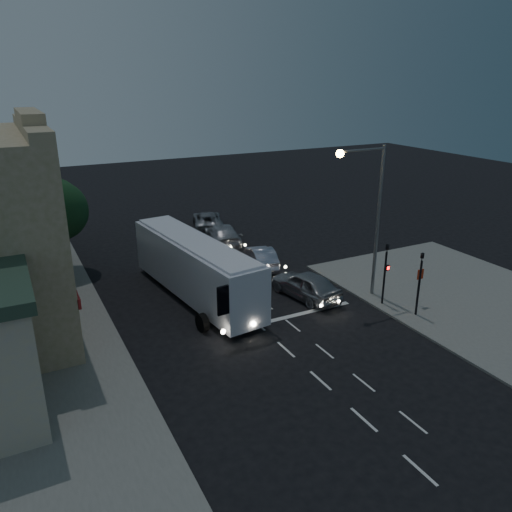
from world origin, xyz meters
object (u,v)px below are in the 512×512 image
car_sedan_b (223,234)px  car_sedan_c (208,220)px  street_tree (57,208)px  traffic_signal_main (386,267)px  tour_bus (195,266)px  car_suv (306,285)px  regulatory_sign (419,281)px  streetlight (370,205)px  car_sedan_a (261,257)px  traffic_signal_side (420,276)px

car_sedan_b → car_sedan_c: 4.65m
street_tree → traffic_signal_main: bearing=-42.0°
tour_bus → car_sedan_c: (6.18, 13.39, -1.27)m
car_suv → regulatory_sign: size_ratio=2.22×
regulatory_sign → streetlight: size_ratio=0.24×
car_sedan_a → car_sedan_c: 10.58m
car_sedan_a → car_sedan_c: car_sedan_c is taller
car_sedan_b → street_tree: (-12.11, -0.61, 3.70)m
traffic_signal_main → streetlight: bearing=100.2°
car_suv → regulatory_sign: regulatory_sign is taller
car_sedan_c → traffic_signal_main: bearing=116.7°
traffic_signal_main → car_suv: bearing=138.4°
tour_bus → street_tree: (-6.51, 8.16, 2.50)m
car_sedan_a → regulatory_sign: 11.14m
traffic_signal_main → car_sedan_b: bearing=104.0°
car_suv → car_sedan_c: bearing=-101.2°
traffic_signal_side → traffic_signal_main: bearing=109.5°
tour_bus → car_sedan_b: (5.60, 8.77, -1.21)m
car_sedan_c → streetlight: (2.86, -18.05, 5.00)m
car_sedan_c → tour_bus: bearing=82.8°
streetlight → car_suv: bearing=153.1°
car_sedan_b → car_sedan_c: car_sedan_b is taller
car_sedan_a → streetlight: size_ratio=0.48×
car_sedan_a → car_sedan_c: bearing=-77.3°
traffic_signal_side → street_tree: bearing=135.5°
tour_bus → car_suv: size_ratio=2.52×
tour_bus → car_sedan_b: size_ratio=2.24×
tour_bus → car_sedan_c: bearing=58.3°
car_sedan_a → traffic_signal_main: (3.33, -8.89, 1.70)m
car_sedan_c → streetlight: bearing=116.6°
car_sedan_b → traffic_signal_main: traffic_signal_main is taller
tour_bus → traffic_signal_main: (9.30, -6.08, 0.42)m
traffic_signal_side → tour_bus: bearing=141.1°
car_suv → regulatory_sign: (5.11, -4.04, 0.77)m
car_sedan_c → car_sedan_b: bearing=100.4°
traffic_signal_main → street_tree: 21.38m
car_sedan_b → traffic_signal_side: bearing=116.1°
tour_bus → streetlight: (9.04, -4.66, 3.73)m
car_sedan_a → street_tree: bearing=-9.4°
car_sedan_b → traffic_signal_main: (3.70, -14.85, 1.63)m
car_sedan_c → traffic_signal_side: traffic_signal_side is taller
traffic_signal_side → street_tree: size_ratio=0.66×
traffic_signal_main → street_tree: street_tree is taller
car_suv → street_tree: (-12.40, 11.22, 3.67)m
car_sedan_c → traffic_signal_side: bearing=117.7°
tour_bus → traffic_signal_side: 12.85m
car_suv → car_sedan_a: (0.08, 5.87, -0.11)m
tour_bus → car_suv: (5.89, -3.06, -1.17)m
car_sedan_a → streetlight: 9.50m
streetlight → regulatory_sign: bearing=-51.3°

